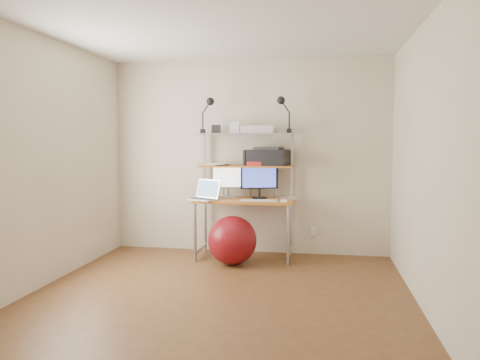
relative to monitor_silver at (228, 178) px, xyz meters
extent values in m
plane|color=brown|center=(0.23, -1.57, -0.98)|extent=(3.60, 3.60, 0.00)
plane|color=silver|center=(0.23, -1.57, 1.52)|extent=(3.60, 3.60, 0.00)
plane|color=beige|center=(0.23, 0.23, 0.27)|extent=(3.60, 0.00, 3.60)
plane|color=beige|center=(0.23, -3.37, 0.27)|extent=(3.60, 0.00, 3.60)
plane|color=beige|center=(-1.57, -1.57, 0.27)|extent=(0.00, 3.60, 3.60)
plane|color=beige|center=(2.03, -1.57, 0.27)|extent=(0.00, 3.60, 3.60)
cube|color=#C37425|center=(0.23, -0.13, -0.26)|extent=(1.20, 0.60, 0.03)
cylinder|color=#A1A1A6|center=(-0.33, -0.39, -0.63)|extent=(0.04, 0.04, 0.71)
cylinder|color=#A1A1A6|center=(-0.33, 0.13, -0.63)|extent=(0.04, 0.04, 0.71)
cylinder|color=#A1A1A6|center=(0.79, -0.39, -0.63)|extent=(0.04, 0.04, 0.71)
cylinder|color=#A1A1A6|center=(0.79, 0.13, -0.63)|extent=(0.04, 0.04, 0.71)
cube|color=#A1A1A6|center=(-0.34, 0.13, 0.17)|extent=(0.03, 0.04, 0.84)
cube|color=#A1A1A6|center=(0.80, 0.13, 0.17)|extent=(0.03, 0.04, 0.84)
cube|color=#C37425|center=(0.23, 0.00, 0.16)|extent=(1.18, 0.34, 0.02)
cube|color=#A1A1A6|center=(0.23, 0.00, 0.56)|extent=(1.18, 0.34, 0.02)
cube|color=silver|center=(1.08, 0.22, -0.68)|extent=(0.08, 0.01, 0.12)
cube|color=#A8A7AC|center=(0.00, -0.02, -0.24)|extent=(0.21, 0.18, 0.01)
cylinder|color=#A8A7AC|center=(0.00, 0.00, -0.18)|extent=(0.03, 0.03, 0.10)
cube|color=#A8A7AC|center=(0.00, 0.00, 0.03)|extent=(0.41, 0.13, 0.31)
plane|color=white|center=(0.00, -0.02, 0.03)|extent=(0.36, 0.09, 0.37)
cube|color=black|center=(0.40, -0.03, -0.24)|extent=(0.20, 0.18, 0.01)
cylinder|color=black|center=(0.40, -0.01, -0.18)|extent=(0.03, 0.03, 0.10)
cube|color=black|center=(0.40, -0.01, 0.02)|extent=(0.46, 0.18, 0.28)
plane|color=blue|center=(0.40, -0.02, 0.02)|extent=(0.40, 0.13, 0.43)
cube|color=silver|center=(-0.25, -0.31, -0.23)|extent=(0.43, 0.38, 0.02)
cube|color=#2B2B2E|center=(-0.25, -0.31, -0.22)|extent=(0.34, 0.27, 0.00)
cube|color=silver|center=(-0.19, -0.20, -0.11)|extent=(0.35, 0.23, 0.23)
plane|color=#688DAD|center=(-0.19, -0.20, -0.11)|extent=(0.32, 0.22, 0.31)
cube|color=silver|center=(0.43, -0.27, -0.24)|extent=(0.45, 0.18, 0.01)
cube|color=silver|center=(0.73, -0.29, -0.23)|extent=(0.09, 0.06, 0.02)
cube|color=silver|center=(0.77, -0.01, -0.23)|extent=(0.19, 0.19, 0.03)
cube|color=black|center=(0.25, -0.29, -0.24)|extent=(0.09, 0.13, 0.01)
cube|color=black|center=(0.51, 0.04, 0.27)|extent=(0.54, 0.42, 0.20)
cube|color=#2B2B2E|center=(0.51, 0.04, 0.38)|extent=(0.37, 0.30, 0.03)
cube|color=black|center=(0.26, 0.02, 0.27)|extent=(0.17, 0.17, 0.19)
cube|color=red|center=(0.35, -0.05, 0.19)|extent=(0.18, 0.13, 0.05)
cube|color=silver|center=(0.36, 0.03, 0.61)|extent=(0.44, 0.32, 0.09)
cube|color=#A8A7AC|center=(0.36, 0.03, 0.67)|extent=(0.37, 0.25, 0.02)
cube|color=silver|center=(0.08, 0.01, 0.64)|extent=(0.14, 0.12, 0.15)
cube|color=#2B2B2E|center=(-0.17, 0.06, 0.62)|extent=(0.14, 0.14, 0.11)
cube|color=black|center=(-0.31, -0.05, 0.60)|extent=(0.05, 0.07, 0.05)
cylinder|color=black|center=(-0.31, -0.05, 0.72)|extent=(0.02, 0.02, 0.20)
sphere|color=black|center=(-0.21, -0.06, 0.96)|extent=(0.10, 0.10, 0.10)
cube|color=black|center=(0.77, -0.04, 0.60)|extent=(0.06, 0.07, 0.06)
cylinder|color=black|center=(0.77, -0.04, 0.72)|extent=(0.02, 0.02, 0.20)
sphere|color=black|center=(0.67, -0.05, 0.97)|extent=(0.10, 0.10, 0.10)
sphere|color=maroon|center=(0.14, -0.46, -0.69)|extent=(0.58, 0.58, 0.58)
cube|color=white|center=(-0.22, 0.02, 0.17)|extent=(0.26, 0.31, 0.00)
cube|color=white|center=(-0.14, -0.05, 0.18)|extent=(0.32, 0.35, 0.00)
cube|color=white|center=(-0.20, 0.04, 0.18)|extent=(0.26, 0.32, 0.00)
cube|color=white|center=(-0.10, -0.02, 0.19)|extent=(0.26, 0.32, 0.00)
cube|color=white|center=(-0.12, 0.00, 0.19)|extent=(0.32, 0.35, 0.00)
camera|label=1|loc=(1.14, -5.79, 0.47)|focal=35.00mm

